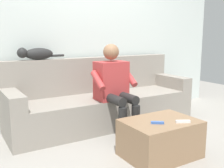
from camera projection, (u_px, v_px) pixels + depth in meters
ground_plane at (132, 140)px, 3.12m from camera, size 8.00×8.00×0.00m
back_wall at (87, 24)px, 3.84m from camera, size 4.77×0.06×2.72m
couch at (102, 103)px, 3.68m from camera, size 2.54×0.75×0.90m
coffee_table at (160, 138)px, 2.69m from camera, size 0.72×0.53×0.37m
person_solo_seated at (114, 84)px, 3.30m from camera, size 0.53×0.59×1.10m
cat_on_backrest at (35, 54)px, 3.36m from camera, size 0.60×0.13×0.16m
remote_blue at (157, 123)px, 2.55m from camera, size 0.12×0.10×0.02m
remote_white at (183, 122)px, 2.58m from camera, size 0.14×0.10×0.02m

